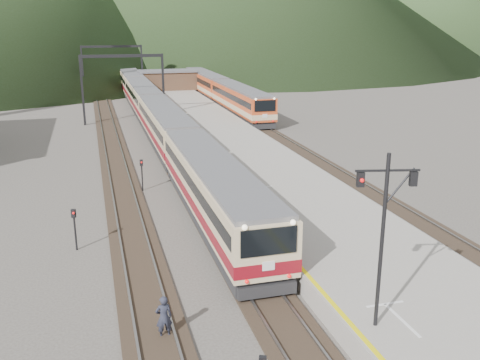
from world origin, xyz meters
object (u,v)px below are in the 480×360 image
object	(u,v)px
main_train	(153,109)
worker	(164,317)
signal_mast	(383,224)
second_train	(207,84)

from	to	relation	value
main_train	worker	world-z (taller)	main_train
signal_mast	second_train	bearing A→B (deg)	82.77
second_train	signal_mast	world-z (taller)	signal_mast
second_train	worker	bearing A→B (deg)	-103.61
signal_mast	worker	size ratio (longest dim) A/B	3.68
worker	signal_mast	bearing A→B (deg)	155.44
main_train	second_train	size ratio (longest dim) A/B	1.38
signal_mast	worker	xyz separation A→B (m)	(-7.33, 2.81, -4.08)
second_train	signal_mast	distance (m)	70.14
second_train	worker	size ratio (longest dim) A/B	34.08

